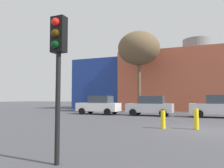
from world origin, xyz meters
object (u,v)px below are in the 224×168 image
(parked_car_1, at_px, (150,106))
(bare_tree_0, at_px, (139,49))
(bollard_yellow_0, at_px, (163,119))
(bollard_yellow_1, at_px, (196,119))
(parked_car_2, at_px, (218,106))
(parked_car_0, at_px, (99,105))
(traffic_light_near_left, at_px, (58,55))

(parked_car_1, xyz_separation_m, bare_tree_0, (-2.30, 4.68, 6.62))
(parked_car_1, height_order, bollard_yellow_0, parked_car_1)
(parked_car_1, distance_m, bollard_yellow_1, 9.36)
(bollard_yellow_0, bearing_deg, bare_tree_0, 109.87)
(parked_car_2, distance_m, bollard_yellow_1, 8.53)
(parked_car_0, xyz_separation_m, bollard_yellow_1, (9.46, -8.38, -0.41))
(parked_car_2, xyz_separation_m, traffic_light_near_left, (-4.57, -16.17, 1.72))
(parked_car_0, xyz_separation_m, parked_car_2, (11.03, -0.00, 0.01))
(parked_car_2, bearing_deg, bare_tree_0, -30.24)
(traffic_light_near_left, xyz_separation_m, bollard_yellow_0, (1.35, 7.56, -2.19))
(parked_car_1, bearing_deg, bare_tree_0, -63.85)
(parked_car_0, height_order, traffic_light_near_left, traffic_light_near_left)
(bollard_yellow_0, bearing_deg, traffic_light_near_left, -100.11)
(bollard_yellow_0, bearing_deg, parked_car_1, 106.22)
(parked_car_2, relative_size, bollard_yellow_0, 4.59)
(parked_car_0, xyz_separation_m, bare_tree_0, (3.01, 4.68, 6.60))
(parked_car_1, height_order, parked_car_2, parked_car_2)
(parked_car_1, bearing_deg, bollard_yellow_0, 106.22)
(bare_tree_0, bearing_deg, traffic_light_near_left, -80.59)
(bollard_yellow_0, bearing_deg, parked_car_0, 132.20)
(parked_car_0, distance_m, bare_tree_0, 8.63)
(parked_car_1, relative_size, parked_car_2, 0.97)
(parked_car_1, height_order, bare_tree_0, bare_tree_0)
(traffic_light_near_left, height_order, bollard_yellow_1, traffic_light_near_left)
(parked_car_0, bearing_deg, bollard_yellow_0, 132.20)
(parked_car_2, distance_m, bollard_yellow_0, 9.21)
(traffic_light_near_left, distance_m, bollard_yellow_0, 7.98)
(bare_tree_0, distance_m, bollard_yellow_0, 15.79)
(parked_car_1, relative_size, bollard_yellow_0, 4.44)
(traffic_light_near_left, height_order, bollard_yellow_0, traffic_light_near_left)
(bare_tree_0, distance_m, bollard_yellow_1, 16.16)
(traffic_light_near_left, bearing_deg, parked_car_2, 165.45)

